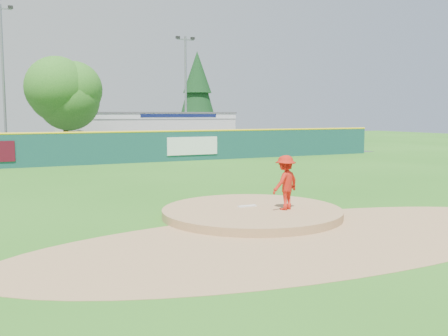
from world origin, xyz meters
name	(u,v)px	position (x,y,z in m)	size (l,w,h in m)	color
ground	(252,216)	(0.00, 0.00, 0.00)	(120.00, 120.00, 0.00)	#286B19
pitchers_mound	(252,216)	(0.00, 0.00, 0.00)	(5.50, 5.50, 0.50)	#9E774C
pitching_rubber	(247,206)	(0.00, 0.30, 0.27)	(0.60, 0.15, 0.04)	white
infield_dirt_arc	(309,238)	(0.00, -3.00, 0.01)	(15.40, 15.40, 0.01)	#9E774C
parking_lot	(89,154)	(0.00, 27.00, 0.01)	(44.00, 16.00, 0.02)	#38383A
pitcher	(285,183)	(0.83, -0.58, 1.07)	(1.06, 0.61, 1.65)	red
van	(63,147)	(-2.14, 25.60, 0.68)	(2.20, 4.76, 1.32)	white
pool_building_grp	(144,130)	(6.00, 31.99, 1.66)	(15.20, 8.20, 3.31)	silver
fence_banners	(96,149)	(-1.21, 17.92, 1.00)	(16.45, 0.04, 1.20)	#510B19
outfield_fence	(115,147)	(0.00, 18.00, 1.09)	(40.00, 0.14, 2.07)	#154442
deciduous_tree	(65,94)	(-2.00, 25.00, 4.55)	(5.60, 5.60, 7.36)	#382314
conifer_tree	(197,91)	(13.00, 36.00, 5.54)	(4.40, 4.40, 9.50)	#382314
light_pole_left	(3,74)	(-6.00, 27.00, 6.05)	(1.75, 0.25, 11.00)	gray
light_pole_right	(186,87)	(9.00, 29.00, 5.54)	(1.75, 0.25, 10.00)	gray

